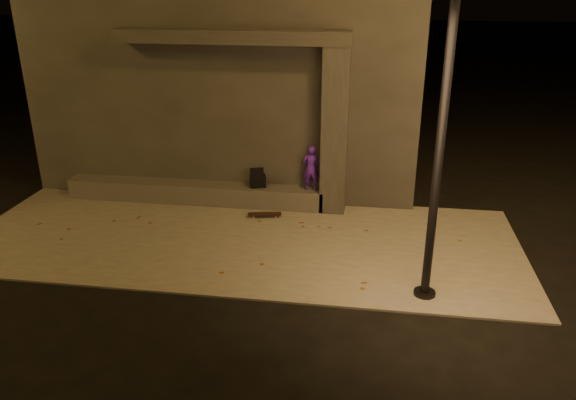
% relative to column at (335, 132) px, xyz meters
% --- Properties ---
extents(ground, '(120.00, 120.00, 0.00)m').
position_rel_column_xyz_m(ground, '(-1.70, -3.75, -1.84)').
color(ground, black).
rests_on(ground, ground).
extents(sidewalk, '(11.00, 4.40, 0.04)m').
position_rel_column_xyz_m(sidewalk, '(-1.70, -1.75, -1.82)').
color(sidewalk, '#67625B').
rests_on(sidewalk, ground).
extents(building, '(9.00, 5.10, 5.22)m').
position_rel_column_xyz_m(building, '(-2.70, 2.74, 0.77)').
color(building, '#363431').
rests_on(building, ground).
extents(ledge, '(6.00, 0.55, 0.45)m').
position_rel_column_xyz_m(ledge, '(-3.20, 0.00, -1.58)').
color(ledge, '#54514C').
rests_on(ledge, sidewalk).
extents(column, '(0.55, 0.55, 3.60)m').
position_rel_column_xyz_m(column, '(0.00, 0.00, 0.00)').
color(column, '#363431').
rests_on(column, sidewalk).
extents(canopy, '(5.00, 0.70, 0.28)m').
position_rel_column_xyz_m(canopy, '(-2.20, 0.05, 1.94)').
color(canopy, '#363431').
rests_on(canopy, column).
extents(skateboarder, '(0.41, 0.30, 1.02)m').
position_rel_column_xyz_m(skateboarder, '(-0.50, 0.00, -0.84)').
color(skateboarder, '#4D1CBB').
rests_on(skateboarder, ledge).
extents(backpack, '(0.40, 0.32, 0.48)m').
position_rel_column_xyz_m(backpack, '(-1.70, 0.00, -1.18)').
color(backpack, black).
rests_on(backpack, ledge).
extents(skateboard, '(0.75, 0.33, 0.08)m').
position_rel_column_xyz_m(skateboard, '(-1.43, -0.65, -1.73)').
color(skateboard, black).
rests_on(skateboard, sidewalk).
extents(street_lamp_0, '(0.36, 0.36, 7.47)m').
position_rel_column_xyz_m(street_lamp_0, '(1.79, -3.38, 2.39)').
color(street_lamp_0, black).
rests_on(street_lamp_0, ground).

